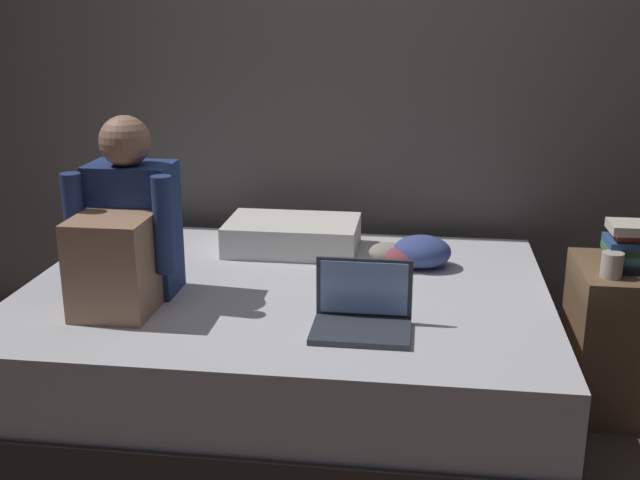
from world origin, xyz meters
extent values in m
plane|color=#47382D|center=(0.00, 0.00, 0.00)|extent=(8.00, 8.00, 0.00)
cube|color=#605B56|center=(0.00, 1.20, 1.35)|extent=(5.60, 0.10, 2.70)
cube|color=#332D2B|center=(-0.20, 0.30, 0.09)|extent=(2.00, 1.50, 0.19)
cube|color=silver|center=(-0.20, 0.30, 0.32)|extent=(1.96, 1.46, 0.28)
cube|color=brown|center=(1.10, 0.40, 0.28)|extent=(0.44, 0.44, 0.56)
cube|color=navy|center=(-0.73, 0.18, 0.70)|extent=(0.30, 0.20, 0.48)
sphere|color=#A87C5E|center=(-0.73, 0.15, 1.03)|extent=(0.18, 0.18, 0.18)
cube|color=#A87C5E|center=(-0.73, -0.04, 0.63)|extent=(0.26, 0.24, 0.34)
cylinder|color=navy|center=(-0.89, 0.04, 0.76)|extent=(0.07, 0.07, 0.34)
cylinder|color=navy|center=(-0.57, 0.04, 0.76)|extent=(0.07, 0.07, 0.34)
cube|color=#333842|center=(0.12, -0.11, 0.47)|extent=(0.32, 0.22, 0.02)
cube|color=#333842|center=(0.12, 0.01, 0.58)|extent=(0.32, 0.01, 0.20)
cube|color=#8CB2EA|center=(0.12, 0.00, 0.58)|extent=(0.29, 0.00, 0.18)
cube|color=silver|center=(-0.25, 0.75, 0.53)|extent=(0.56, 0.36, 0.13)
cube|color=black|center=(1.08, 0.38, 0.58)|extent=(0.20, 0.16, 0.03)
cube|color=teal|center=(1.07, 0.38, 0.61)|extent=(0.19, 0.14, 0.03)
cube|color=#387042|center=(1.07, 0.39, 0.64)|extent=(0.22, 0.13, 0.03)
cube|color=#284C84|center=(1.06, 0.39, 0.66)|extent=(0.19, 0.16, 0.03)
cube|color=#9E2D28|center=(1.08, 0.38, 0.69)|extent=(0.17, 0.13, 0.03)
cube|color=beige|center=(1.06, 0.38, 0.72)|extent=(0.18, 0.15, 0.03)
cylinder|color=#BCB2A3|center=(0.97, 0.28, 0.61)|extent=(0.08, 0.08, 0.09)
ellipsoid|color=#8E3D47|center=(0.24, 0.57, 0.51)|extent=(0.16, 0.14, 0.09)
ellipsoid|color=#3D4C8E|center=(0.31, 0.60, 0.53)|extent=(0.23, 0.20, 0.13)
ellipsoid|color=gray|center=(0.17, 0.63, 0.51)|extent=(0.16, 0.13, 0.09)
camera|label=1|loc=(0.30, -2.42, 1.50)|focal=43.85mm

